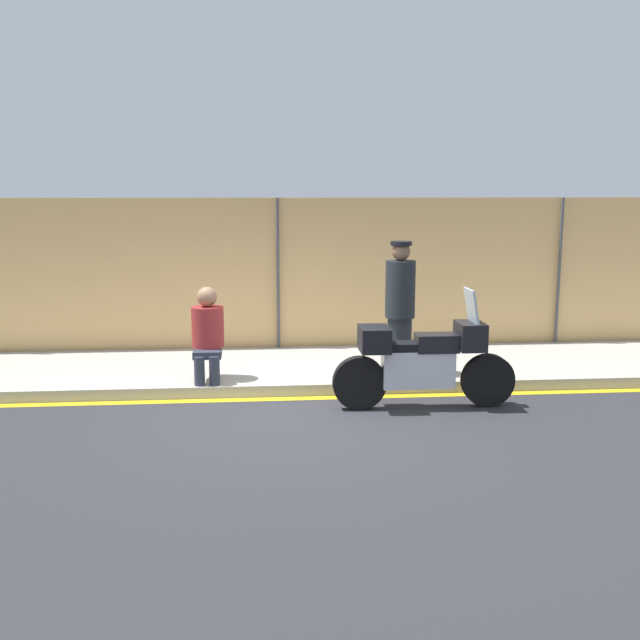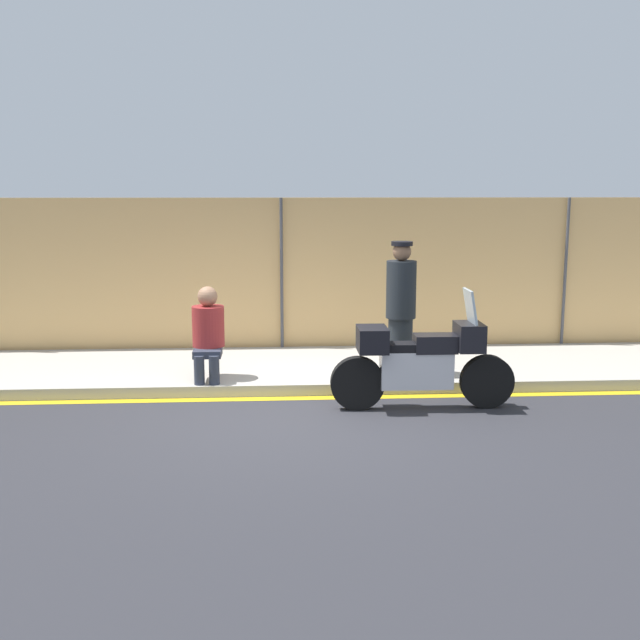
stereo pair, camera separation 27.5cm
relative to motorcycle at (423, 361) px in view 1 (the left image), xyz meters
The scene contains 7 objects.
ground_plane 1.82m from the motorcycle, 169.27° to the right, with size 120.00×120.00×0.00m, color #2D2D33.
sidewalk 2.56m from the motorcycle, 132.21° to the left, with size 34.69×2.45×0.15m.
curb_paint_stripe 1.87m from the motorcycle, 162.16° to the left, with size 34.69×0.18×0.01m.
storefront_fence 3.66m from the motorcycle, 117.98° to the left, with size 32.95×0.17×2.57m.
motorcycle is the anchor object (origin of this frame).
officer_standing 1.30m from the motorcycle, 92.81° to the left, with size 0.41×0.41×1.84m.
person_seated_on_curb 2.92m from the motorcycle, 158.23° to the left, with size 0.44×0.68×1.26m.
Camera 1 is at (-0.38, -8.58, 2.70)m, focal length 42.00 mm.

